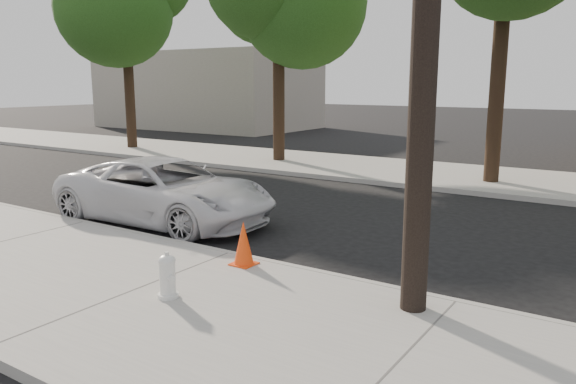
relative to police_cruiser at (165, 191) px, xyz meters
The scene contains 9 objects.
ground 3.11m from the police_cruiser, 14.60° to the left, with size 120.00×120.00×0.00m, color black.
near_sidewalk 4.64m from the police_cruiser, 50.40° to the right, with size 90.00×4.40×0.15m, color gray.
far_sidewalk 9.73m from the police_cruiser, 72.46° to the left, with size 90.00×5.00×0.15m, color gray.
curb_near 3.28m from the police_cruiser, 24.56° to the right, with size 90.00×0.12×0.16m, color #9E9B93.
building_far 26.94m from the police_cruiser, 129.43° to the left, with size 14.00×8.00×5.00m, color gray.
tree_a 15.04m from the police_cruiser, 141.62° to the left, with size 4.65×4.50×9.00m.
police_cruiser is the anchor object (origin of this frame).
fire_hydrant 4.95m from the police_cruiser, 44.16° to the right, with size 0.33×0.30×0.61m.
traffic_cone 3.96m from the police_cruiser, 26.10° to the right, with size 0.38×0.38×0.73m.
Camera 1 is at (6.07, -9.43, 3.10)m, focal length 35.00 mm.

